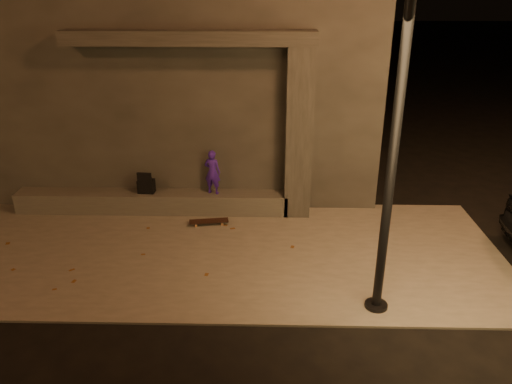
{
  "coord_description": "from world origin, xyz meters",
  "views": [
    {
      "loc": [
        1.05,
        -6.31,
        4.83
      ],
      "look_at": [
        0.85,
        2.0,
        1.27
      ],
      "focal_mm": 35.0,
      "sensor_mm": 36.0,
      "label": 1
    }
  ],
  "objects_px": {
    "street_lamp_0": "(405,50)",
    "skateboard": "(209,221)",
    "skateboarder": "(213,172)",
    "backpack": "(146,185)",
    "column": "(299,134)"
  },
  "relations": [
    {
      "from": "skateboarder",
      "to": "street_lamp_0",
      "type": "height_order",
      "value": "street_lamp_0"
    },
    {
      "from": "skateboard",
      "to": "backpack",
      "type": "bearing_deg",
      "value": 146.64
    },
    {
      "from": "backpack",
      "to": "skateboard",
      "type": "xyz_separation_m",
      "value": [
        1.43,
        -0.65,
        -0.55
      ]
    },
    {
      "from": "column",
      "to": "street_lamp_0",
      "type": "height_order",
      "value": "street_lamp_0"
    },
    {
      "from": "skateboarder",
      "to": "backpack",
      "type": "xyz_separation_m",
      "value": [
        -1.47,
        0.0,
        -0.32
      ]
    },
    {
      "from": "backpack",
      "to": "skateboarder",
      "type": "bearing_deg",
      "value": 3.41
    },
    {
      "from": "skateboarder",
      "to": "skateboard",
      "type": "xyz_separation_m",
      "value": [
        -0.04,
        -0.65,
        -0.87
      ]
    },
    {
      "from": "street_lamp_0",
      "to": "backpack",
      "type": "bearing_deg",
      "value": 141.83
    },
    {
      "from": "column",
      "to": "skateboard",
      "type": "relative_size",
      "value": 4.26
    },
    {
      "from": "skateboarder",
      "to": "street_lamp_0",
      "type": "bearing_deg",
      "value": 146.86
    },
    {
      "from": "skateboarder",
      "to": "skateboard",
      "type": "height_order",
      "value": "skateboarder"
    },
    {
      "from": "street_lamp_0",
      "to": "skateboard",
      "type": "bearing_deg",
      "value": 136.58
    },
    {
      "from": "skateboarder",
      "to": "street_lamp_0",
      "type": "xyz_separation_m",
      "value": [
        2.93,
        -3.46,
        3.01
      ]
    },
    {
      "from": "column",
      "to": "skateboarder",
      "type": "distance_m",
      "value": 2.03
    },
    {
      "from": "backpack",
      "to": "skateboard",
      "type": "distance_m",
      "value": 1.67
    }
  ]
}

